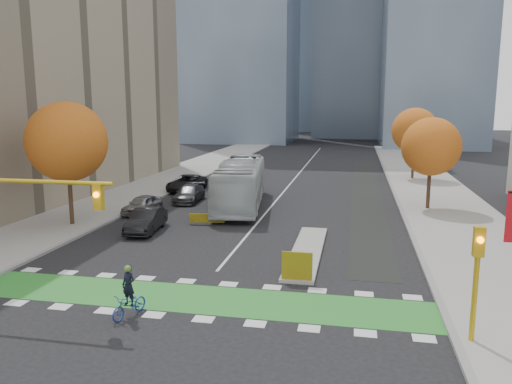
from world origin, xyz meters
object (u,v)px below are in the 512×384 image
at_px(parked_car_c, 189,194).
at_px(parked_car_d, 187,183).
at_px(hazard_board, 297,266).
at_px(parked_car_b, 146,220).
at_px(tree_west, 67,142).
at_px(cyclist, 129,299).
at_px(parked_car_a, 142,204).
at_px(tree_east_far, 415,131).
at_px(traffic_signal_east, 477,267).
at_px(bus, 241,183).
at_px(tree_east_near, 431,147).

xyz_separation_m(parked_car_c, parked_car_d, (-1.94, 5.00, 0.06)).
distance_m(hazard_board, parked_car_b, 12.79).
relative_size(tree_west, cyclist, 4.01).
relative_size(hazard_board, parked_car_a, 0.35).
distance_m(tree_west, tree_east_far, 35.73).
bearing_deg(parked_car_b, traffic_signal_east, -40.69).
bearing_deg(tree_west, bus, 41.25).
bearing_deg(traffic_signal_east, parked_car_a, 138.89).
xyz_separation_m(tree_east_near, parked_car_c, (-19.06, -0.49, -4.19)).
bearing_deg(parked_car_a, parked_car_c, 75.81).
height_order(tree_west, parked_car_c, tree_west).
distance_m(hazard_board, parked_car_c, 20.54).
distance_m(parked_car_a, parked_car_b, 5.59).
xyz_separation_m(tree_east_near, cyclist, (-13.85, -22.70, -4.18)).
distance_m(tree_east_near, parked_car_b, 21.67).
bearing_deg(cyclist, parked_car_b, 128.40).
xyz_separation_m(bus, parked_car_b, (-4.11, -8.93, -1.11)).
relative_size(tree_east_far, parked_car_c, 1.64).
bearing_deg(hazard_board, tree_west, 154.01).
xyz_separation_m(bus, parked_car_a, (-6.61, -3.93, -1.18)).
distance_m(traffic_signal_east, cyclist, 12.52).
bearing_deg(cyclist, tree_west, 146.18).
bearing_deg(traffic_signal_east, tree_west, 150.93).
bearing_deg(parked_car_a, parked_car_d, 97.03).
distance_m(cyclist, parked_car_d, 28.13).
bearing_deg(tree_east_near, parked_car_d, 167.89).
relative_size(cyclist, bus, 0.15).
relative_size(tree_west, parked_car_d, 1.55).
bearing_deg(parked_car_b, tree_west, 169.42).
relative_size(bus, parked_car_d, 2.51).
height_order(cyclist, parked_car_a, cyclist).
relative_size(tree_west, tree_east_far, 1.08).
relative_size(parked_car_b, parked_car_c, 0.96).
height_order(hazard_board, parked_car_b, parked_car_b).
relative_size(traffic_signal_east, parked_car_d, 0.77).
xyz_separation_m(tree_west, bus, (9.61, 8.43, -3.76)).
relative_size(tree_west, tree_east_near, 1.16).
xyz_separation_m(tree_west, parked_car_a, (3.00, 4.51, -4.94)).
xyz_separation_m(parked_car_b, parked_car_d, (-2.50, 15.00, -0.00)).
distance_m(cyclist, bus, 21.17).
bearing_deg(traffic_signal_east, cyclist, -179.12).
bearing_deg(parked_car_c, cyclist, -79.93).
xyz_separation_m(cyclist, parked_car_a, (-7.15, 17.20, -0.01)).
height_order(hazard_board, bus, bus).
relative_size(bus, parked_car_c, 2.85).
height_order(tree_east_far, cyclist, tree_east_far).
xyz_separation_m(traffic_signal_east, parked_car_b, (-17.00, 12.01, -1.99)).
bearing_deg(bus, cyclist, -96.36).
height_order(tree_east_near, tree_east_far, tree_east_far).
xyz_separation_m(traffic_signal_east, parked_car_c, (-17.56, 22.01, -2.06)).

